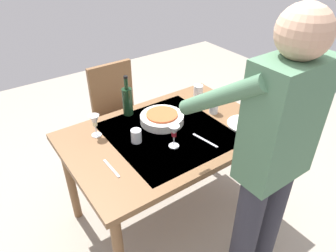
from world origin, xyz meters
TOP-DOWN VIEW (x-y plane):
  - ground_plane at (0.00, 0.00)m, footprint 6.00×6.00m
  - dining_table at (0.00, 0.00)m, footprint 1.33×0.89m
  - chair_near at (-0.04, -0.83)m, footprint 0.40×0.40m
  - person_server at (-0.11, 0.71)m, footprint 0.42×0.61m
  - wine_bottle at (0.10, -0.36)m, footprint 0.07×0.07m
  - wine_glass_left at (0.06, 0.14)m, footprint 0.07×0.07m
  - wine_glass_right at (0.40, -0.24)m, footprint 0.07×0.07m
  - water_cup_near_left at (0.22, -0.03)m, footprint 0.07×0.07m
  - water_cup_near_right at (-0.42, -0.02)m, footprint 0.06×0.06m
  - water_cup_far_left at (-0.49, -0.28)m, footprint 0.07×0.07m
  - serving_bowl_pasta at (-0.04, -0.13)m, footprint 0.30×0.30m
  - dinner_plate_near at (-0.48, 0.22)m, footprint 0.23×0.23m
  - table_knife at (-0.14, 0.21)m, footprint 0.05×0.20m
  - table_fork at (0.47, 0.11)m, footprint 0.02×0.18m

SIDE VIEW (x-z plane):
  - ground_plane at x=0.00m, z-range 0.00..0.00m
  - chair_near at x=-0.04m, z-range 0.07..0.98m
  - dining_table at x=0.00m, z-range 0.29..1.05m
  - table_knife at x=-0.14m, z-range 0.76..0.76m
  - table_fork at x=0.47m, z-range 0.76..0.76m
  - dinner_plate_near at x=-0.48m, z-range 0.76..0.77m
  - serving_bowl_pasta at x=-0.04m, z-range 0.76..0.83m
  - water_cup_near_left at x=0.22m, z-range 0.76..0.85m
  - water_cup_far_left at x=-0.49m, z-range 0.76..0.85m
  - water_cup_near_right at x=-0.42m, z-range 0.76..0.86m
  - wine_glass_left at x=0.06m, z-range 0.79..0.94m
  - wine_glass_right at x=0.40m, z-range 0.79..0.94m
  - wine_bottle at x=0.10m, z-range 0.72..1.02m
  - person_server at x=-0.11m, z-range 0.12..1.81m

